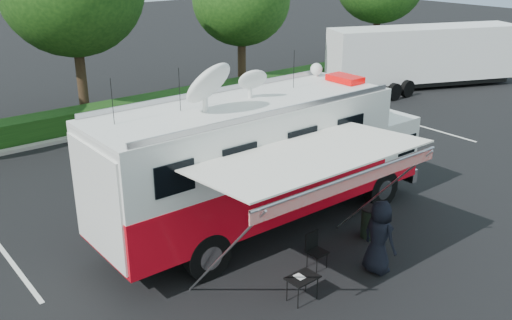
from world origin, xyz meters
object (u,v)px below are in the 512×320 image
Objects in this scene: folding_table at (302,279)px; semi_trailer at (423,55)px; trash_bin at (371,222)px; command_truck at (265,159)px.

folding_table is 0.07× the size of semi_trailer.
trash_bin is 0.08× the size of semi_trailer.
folding_table is at bearing -150.51° from semi_trailer.
trash_bin is at bearing -147.88° from semi_trailer.
command_truck is 3.46m from trash_bin.
trash_bin is (3.58, 1.04, -0.13)m from folding_table.
command_truck reaches higher than trash_bin.
command_truck is at bearing 129.68° from trash_bin.
semi_trailer reaches higher than folding_table.
command_truck is 13.64× the size of folding_table.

